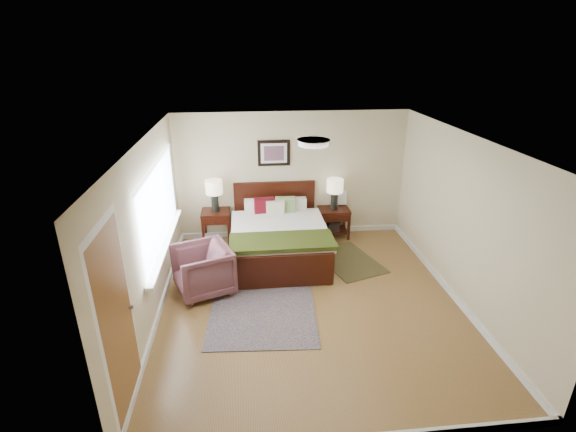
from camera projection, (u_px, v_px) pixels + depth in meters
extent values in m
plane|color=olive|center=(310.00, 301.00, 6.40)|extent=(5.00, 5.00, 0.00)
cube|color=#C2B48D|center=(292.00, 176.00, 8.21)|extent=(4.50, 0.04, 2.50)
cube|color=#C2B48D|center=(356.00, 343.00, 3.62)|extent=(4.50, 0.04, 2.50)
cube|color=#C2B48D|center=(149.00, 234.00, 5.70)|extent=(0.04, 5.00, 2.50)
cube|color=#C2B48D|center=(462.00, 221.00, 6.13)|extent=(0.04, 5.00, 2.50)
cube|color=white|center=(313.00, 140.00, 5.44)|extent=(4.50, 5.00, 0.02)
cube|color=silver|center=(159.00, 205.00, 6.29)|extent=(0.02, 2.72, 1.32)
cube|color=silver|center=(160.00, 205.00, 6.29)|extent=(0.01, 2.60, 1.20)
cube|color=silver|center=(167.00, 243.00, 6.54)|extent=(0.10, 2.72, 0.04)
cube|color=silver|center=(117.00, 322.00, 4.16)|extent=(0.01, 1.00, 2.18)
cube|color=brown|center=(119.00, 325.00, 4.17)|extent=(0.01, 0.90, 2.10)
cylinder|color=#999999|center=(131.00, 307.00, 4.54)|extent=(0.04, 0.04, 0.04)
cylinder|color=white|center=(313.00, 143.00, 5.45)|extent=(0.40, 0.40, 0.07)
cylinder|color=beige|center=(313.00, 140.00, 5.44)|extent=(0.44, 0.44, 0.01)
cube|color=black|center=(275.00, 208.00, 8.40)|extent=(1.61, 0.06, 1.13)
cube|color=black|center=(284.00, 271.00, 6.64)|extent=(1.61, 0.06, 0.56)
cube|color=black|center=(237.00, 244.00, 7.49)|extent=(0.06, 2.01, 0.18)
cube|color=black|center=(320.00, 240.00, 7.64)|extent=(0.06, 2.01, 0.18)
cube|color=silver|center=(279.00, 236.00, 7.52)|extent=(1.51, 1.99, 0.22)
cube|color=silver|center=(279.00, 230.00, 7.37)|extent=(1.69, 1.76, 0.10)
cube|color=#29360F|center=(282.00, 242.00, 6.84)|extent=(1.73, 0.70, 0.07)
cube|color=silver|center=(257.00, 206.00, 8.08)|extent=(0.50, 0.18, 0.26)
cube|color=silver|center=(293.00, 205.00, 8.15)|extent=(0.50, 0.18, 0.26)
cube|color=#500911|center=(264.00, 206.00, 7.97)|extent=(0.39, 0.17, 0.32)
cube|color=#6D8B50|center=(285.00, 205.00, 8.01)|extent=(0.39, 0.16, 0.32)
cube|color=beige|center=(275.00, 208.00, 7.92)|extent=(0.35, 0.13, 0.28)
cube|color=black|center=(274.00, 153.00, 7.98)|extent=(0.62, 0.03, 0.50)
cube|color=silver|center=(274.00, 153.00, 7.96)|extent=(0.50, 0.01, 0.38)
cube|color=#A52D23|center=(274.00, 153.00, 7.95)|extent=(0.38, 0.01, 0.28)
cube|color=black|center=(216.00, 212.00, 8.10)|extent=(0.55, 0.50, 0.05)
cube|color=black|center=(203.00, 232.00, 8.00)|extent=(0.05, 0.05, 0.61)
cube|color=black|center=(229.00, 231.00, 8.04)|extent=(0.05, 0.05, 0.61)
cube|color=black|center=(205.00, 223.00, 8.40)|extent=(0.05, 0.05, 0.61)
cube|color=black|center=(230.00, 222.00, 8.44)|extent=(0.05, 0.05, 0.61)
cube|color=black|center=(215.00, 221.00, 7.92)|extent=(0.49, 0.03, 0.14)
cube|color=black|center=(334.00, 210.00, 8.34)|extent=(0.61, 0.46, 0.05)
cube|color=black|center=(322.00, 228.00, 8.25)|extent=(0.05, 0.05, 0.56)
cube|color=black|center=(349.00, 227.00, 8.30)|extent=(0.05, 0.05, 0.56)
cube|color=black|center=(318.00, 220.00, 8.61)|extent=(0.05, 0.05, 0.56)
cube|color=black|center=(344.00, 219.00, 8.66)|extent=(0.05, 0.05, 0.56)
cube|color=black|center=(336.00, 219.00, 8.18)|extent=(0.55, 0.03, 0.14)
cube|color=black|center=(333.00, 230.00, 8.51)|extent=(0.55, 0.40, 0.03)
cube|color=black|center=(333.00, 228.00, 8.50)|extent=(0.22, 0.28, 0.03)
cube|color=black|center=(333.00, 227.00, 8.48)|extent=(0.22, 0.28, 0.03)
cube|color=black|center=(333.00, 225.00, 8.47)|extent=(0.22, 0.28, 0.03)
cube|color=black|center=(333.00, 224.00, 8.46)|extent=(0.22, 0.28, 0.03)
cube|color=black|center=(333.00, 222.00, 8.44)|extent=(0.22, 0.28, 0.03)
cube|color=black|center=(333.00, 221.00, 8.43)|extent=(0.22, 0.28, 0.03)
cylinder|color=black|center=(215.00, 203.00, 8.02)|extent=(0.14, 0.14, 0.32)
cylinder|color=black|center=(214.00, 194.00, 7.95)|extent=(0.02, 0.02, 0.06)
cylinder|color=beige|center=(214.00, 187.00, 7.90)|extent=(0.33, 0.33, 0.26)
cylinder|color=black|center=(334.00, 201.00, 8.27)|extent=(0.14, 0.14, 0.32)
cylinder|color=black|center=(335.00, 192.00, 8.20)|extent=(0.02, 0.02, 0.06)
cylinder|color=beige|center=(335.00, 186.00, 8.14)|extent=(0.33, 0.33, 0.26)
imported|color=brown|center=(203.00, 270.00, 6.51)|extent=(1.08, 1.07, 0.77)
cube|color=#0E0F46|center=(263.00, 302.00, 6.36)|extent=(1.68, 2.27, 0.01)
cube|color=black|center=(349.00, 261.00, 7.58)|extent=(1.25, 1.53, 0.01)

